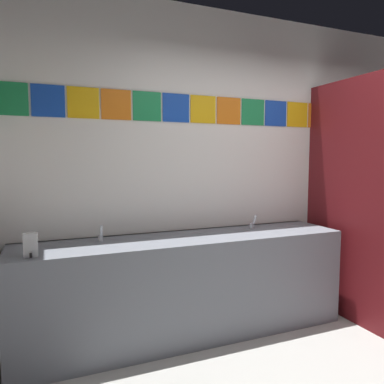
% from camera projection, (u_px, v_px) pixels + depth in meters
% --- Properties ---
extents(wall_back, '(4.43, 0.09, 2.84)m').
position_uv_depth(wall_back, '(250.00, 166.00, 3.53)').
color(wall_back, white).
rests_on(wall_back, ground_plane).
extents(vanity_counter, '(2.75, 0.58, 0.84)m').
position_uv_depth(vanity_counter, '(187.00, 285.00, 3.03)').
color(vanity_counter, slate).
rests_on(vanity_counter, ground_plane).
extents(faucet_left, '(0.04, 0.10, 0.14)m').
position_uv_depth(faucet_left, '(101.00, 235.00, 2.81)').
color(faucet_left, silver).
rests_on(faucet_left, vanity_counter).
extents(faucet_right, '(0.04, 0.10, 0.14)m').
position_uv_depth(faucet_right, '(253.00, 223.00, 3.32)').
color(faucet_right, silver).
rests_on(faucet_right, vanity_counter).
extents(soap_dispenser, '(0.09, 0.09, 0.16)m').
position_uv_depth(soap_dispenser, '(31.00, 245.00, 2.38)').
color(soap_dispenser, '#B7BABF').
rests_on(soap_dispenser, vanity_counter).
extents(toilet, '(0.39, 0.49, 0.74)m').
position_uv_depth(toilet, '(378.00, 276.00, 3.64)').
color(toilet, white).
rests_on(toilet, ground_plane).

